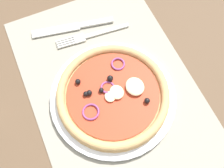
{
  "coord_description": "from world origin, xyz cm",
  "views": [
    {
      "loc": [
        -23.06,
        9.72,
        56.24
      ],
      "look_at": [
        -0.99,
        0.0,
        2.41
      ],
      "focal_mm": 44.23,
      "sensor_mm": 36.0,
      "label": 1
    }
  ],
  "objects_px": {
    "plate": "(113,97)",
    "pizza": "(113,94)",
    "knife": "(72,27)",
    "fork": "(89,36)"
  },
  "relations": [
    {
      "from": "plate",
      "to": "pizza",
      "type": "height_order",
      "value": "pizza"
    },
    {
      "from": "pizza",
      "to": "knife",
      "type": "distance_m",
      "value": 0.21
    },
    {
      "from": "pizza",
      "to": "fork",
      "type": "bearing_deg",
      "value": -3.86
    },
    {
      "from": "fork",
      "to": "knife",
      "type": "relative_size",
      "value": 0.91
    },
    {
      "from": "pizza",
      "to": "plate",
      "type": "bearing_deg",
      "value": 108.85
    },
    {
      "from": "pizza",
      "to": "knife",
      "type": "xyz_separation_m",
      "value": [
        0.21,
        0.02,
        -0.02
      ]
    },
    {
      "from": "fork",
      "to": "knife",
      "type": "xyz_separation_m",
      "value": [
        0.04,
        0.03,
        0.0
      ]
    },
    {
      "from": "plate",
      "to": "knife",
      "type": "distance_m",
      "value": 0.21
    },
    {
      "from": "plate",
      "to": "pizza",
      "type": "bearing_deg",
      "value": -71.15
    },
    {
      "from": "plate",
      "to": "knife",
      "type": "bearing_deg",
      "value": 4.65
    }
  ]
}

